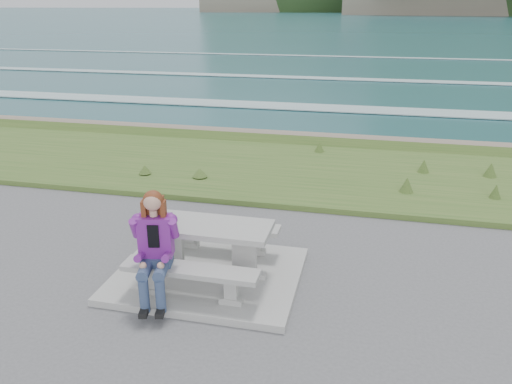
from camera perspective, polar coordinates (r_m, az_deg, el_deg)
concrete_slab at (r=7.30m, az=-5.47°, el=-9.40°), size 2.60×2.10×0.10m
picnic_table at (r=7.01m, az=-5.64°, el=-4.92°), size 1.80×0.75×0.75m
bench_landward at (r=6.53m, az=-7.53°, el=-9.33°), size 1.80×0.35×0.45m
bench_seaward at (r=7.71m, az=-3.94°, el=-4.31°), size 1.80×0.35×0.45m
grass_verge at (r=11.76m, az=2.18°, el=2.33°), size 160.00×4.50×0.22m
shore_drop at (r=14.51m, az=4.39°, el=5.83°), size 160.00×0.80×2.20m
ocean at (r=31.60m, az=9.26°, el=10.48°), size 1600.00×1600.00×0.09m
seated_woman at (r=6.48m, az=-11.48°, el=-7.98°), size 0.55×0.80×1.45m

